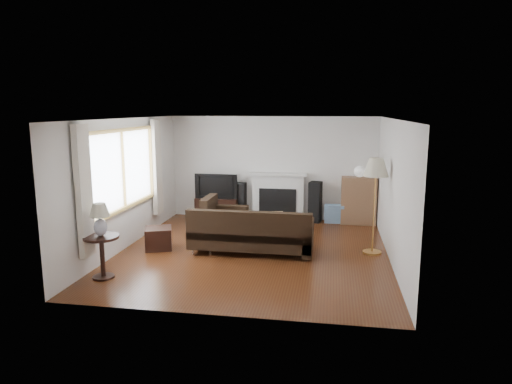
% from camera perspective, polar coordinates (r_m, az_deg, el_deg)
% --- Properties ---
extents(room, '(5.10, 5.60, 2.54)m').
position_cam_1_polar(room, '(8.44, -0.34, 0.64)').
color(room, '#4D2511').
rests_on(room, ground).
extents(window, '(0.12, 2.74, 1.54)m').
position_cam_1_polar(window, '(8.96, -16.21, 2.73)').
color(window, olive).
rests_on(window, room).
extents(curtain_near, '(0.10, 0.35, 2.10)m').
position_cam_1_polar(curtain_near, '(7.63, -20.72, 0.04)').
color(curtain_near, silver).
rests_on(curtain_near, room).
extents(curtain_far, '(0.10, 0.35, 2.10)m').
position_cam_1_polar(curtain_far, '(10.34, -12.30, 3.04)').
color(curtain_far, silver).
rests_on(curtain_far, room).
extents(fireplace, '(1.40, 0.26, 1.15)m').
position_cam_1_polar(fireplace, '(11.12, 2.75, -0.53)').
color(fireplace, white).
rests_on(fireplace, room).
extents(tv_stand, '(1.04, 0.47, 0.52)m').
position_cam_1_polar(tv_stand, '(11.30, -4.82, -2.00)').
color(tv_stand, black).
rests_on(tv_stand, ground).
extents(television, '(1.05, 0.14, 0.60)m').
position_cam_1_polar(television, '(11.19, -4.86, 0.81)').
color(television, black).
rests_on(television, tv_stand).
extents(speaker_left, '(0.26, 0.30, 0.89)m').
position_cam_1_polar(speaker_left, '(11.20, -1.94, -1.13)').
color(speaker_left, black).
rests_on(speaker_left, ground).
extents(speaker_right, '(0.33, 0.37, 0.97)m').
position_cam_1_polar(speaker_right, '(10.96, 7.40, -1.24)').
color(speaker_right, black).
rests_on(speaker_right, ground).
extents(bookshelf, '(0.81, 0.38, 1.11)m').
position_cam_1_polar(bookshelf, '(10.96, 12.69, -1.05)').
color(bookshelf, brown).
rests_on(bookshelf, ground).
extents(globe_lamp, '(0.26, 0.26, 0.26)m').
position_cam_1_polar(globe_lamp, '(10.84, 12.83, 2.50)').
color(globe_lamp, white).
rests_on(globe_lamp, bookshelf).
extents(sectional_sofa, '(2.49, 1.82, 0.80)m').
position_cam_1_polar(sectional_sofa, '(8.62, -0.56, -4.93)').
color(sectional_sofa, black).
rests_on(sectional_sofa, ground).
extents(coffee_table, '(1.14, 0.79, 0.41)m').
position_cam_1_polar(coffee_table, '(10.03, 0.58, -3.90)').
color(coffee_table, olive).
rests_on(coffee_table, ground).
extents(footstool, '(0.63, 0.63, 0.42)m').
position_cam_1_polar(footstool, '(9.07, -12.09, -5.67)').
color(footstool, black).
rests_on(footstool, ground).
extents(floor_lamp, '(0.46, 0.46, 1.80)m').
position_cam_1_polar(floor_lamp, '(8.71, 14.55, -1.76)').
color(floor_lamp, '#C99045').
rests_on(floor_lamp, ground).
extents(side_table, '(0.56, 0.56, 0.70)m').
position_cam_1_polar(side_table, '(7.75, -18.66, -7.70)').
color(side_table, black).
rests_on(side_table, ground).
extents(table_lamp, '(0.32, 0.32, 0.52)m').
position_cam_1_polar(table_lamp, '(7.59, -18.93, -3.32)').
color(table_lamp, silver).
rests_on(table_lamp, side_table).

